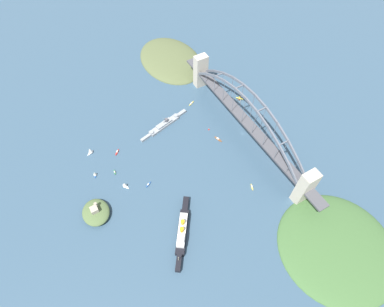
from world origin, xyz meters
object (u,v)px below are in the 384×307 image
(harbor_arch_bridge, at_px, (246,120))
(small_boat_0, at_px, (148,185))
(naval_cruiser, at_px, (164,124))
(seaplane_taxiing_near_bridge, at_px, (239,99))
(small_boat_7, at_px, (90,151))
(small_boat_4, at_px, (191,103))
(small_boat_8, at_px, (125,185))
(channel_marker_buoy, at_px, (209,129))
(small_boat_6, at_px, (115,172))
(fort_island_mid_harbor, at_px, (96,212))
(small_boat_1, at_px, (218,139))
(small_boat_5, at_px, (95,174))
(small_boat_2, at_px, (252,187))
(small_boat_3, at_px, (117,152))
(ocean_liner, at_px, (182,231))

(harbor_arch_bridge, bearing_deg, small_boat_0, 93.71)
(naval_cruiser, relative_size, small_boat_0, 9.51)
(seaplane_taxiing_near_bridge, height_order, small_boat_7, small_boat_7)
(harbor_arch_bridge, height_order, naval_cruiser, harbor_arch_bridge)
(small_boat_4, xyz_separation_m, small_boat_8, (-81.45, 139.06, 3.40))
(channel_marker_buoy, bearing_deg, small_boat_6, 90.46)
(small_boat_8, bearing_deg, channel_marker_buoy, -79.05)
(fort_island_mid_harbor, relative_size, small_boat_1, 2.93)
(small_boat_1, bearing_deg, small_boat_8, 92.20)
(small_boat_5, bearing_deg, small_boat_1, -99.76)
(small_boat_1, bearing_deg, small_boat_6, 81.99)
(harbor_arch_bridge, relative_size, small_boat_2, 34.60)
(fort_island_mid_harbor, xyz_separation_m, small_boat_3, (70.04, -52.55, -4.13))
(small_boat_1, distance_m, small_boat_7, 169.32)
(harbor_arch_bridge, distance_m, small_boat_4, 94.38)
(channel_marker_buoy, bearing_deg, small_boat_5, 87.47)
(seaplane_taxiing_near_bridge, distance_m, small_boat_0, 191.71)
(naval_cruiser, relative_size, small_boat_2, 9.50)
(small_boat_3, bearing_deg, small_boat_8, 168.66)
(small_boat_2, bearing_deg, harbor_arch_bridge, -27.78)
(fort_island_mid_harbor, height_order, small_boat_3, fort_island_mid_harbor)
(small_boat_3, bearing_deg, small_boat_0, -166.97)
(seaplane_taxiing_near_bridge, bearing_deg, small_boat_3, 90.22)
(seaplane_taxiing_near_bridge, distance_m, channel_marker_buoy, 75.27)
(small_boat_2, xyz_separation_m, small_boat_5, (110.67, 159.06, 2.68))
(small_boat_0, height_order, small_boat_2, small_boat_2)
(seaplane_taxiing_near_bridge, xyz_separation_m, small_boat_5, (-19.97, 231.89, 1.55))
(naval_cruiser, distance_m, small_boat_1, 77.67)
(seaplane_taxiing_near_bridge, height_order, small_boat_2, seaplane_taxiing_near_bridge)
(seaplane_taxiing_near_bridge, distance_m, small_boat_5, 232.76)
(small_boat_1, xyz_separation_m, small_boat_8, (-5.26, 137.17, 3.50))
(naval_cruiser, bearing_deg, small_boat_4, -71.02)
(harbor_arch_bridge, bearing_deg, small_boat_4, 21.56)
(ocean_liner, bearing_deg, small_boat_6, 17.94)
(small_boat_5, height_order, small_boat_7, small_boat_7)
(seaplane_taxiing_near_bridge, height_order, small_boat_5, small_boat_5)
(fort_island_mid_harbor, bearing_deg, harbor_arch_bridge, -86.02)
(fort_island_mid_harbor, bearing_deg, seaplane_taxiing_near_bridge, -74.05)
(small_boat_7, relative_size, channel_marker_buoy, 3.65)
(harbor_arch_bridge, relative_size, small_boat_8, 31.48)
(fort_island_mid_harbor, height_order, small_boat_4, fort_island_mid_harbor)
(small_boat_3, xyz_separation_m, small_boat_8, (-52.57, 10.54, 3.41))
(seaplane_taxiing_near_bridge, height_order, small_boat_1, seaplane_taxiing_near_bridge)
(naval_cruiser, height_order, small_boat_6, naval_cruiser)
(channel_marker_buoy, bearing_deg, ocean_liner, 137.32)
(ocean_liner, height_order, naval_cruiser, ocean_liner)
(small_boat_0, xyz_separation_m, small_boat_8, (12.07, 25.50, 3.39))
(small_boat_8, height_order, channel_marker_buoy, small_boat_8)
(small_boat_6, distance_m, small_boat_8, 25.58)
(small_boat_5, bearing_deg, fort_island_mid_harbor, 162.71)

